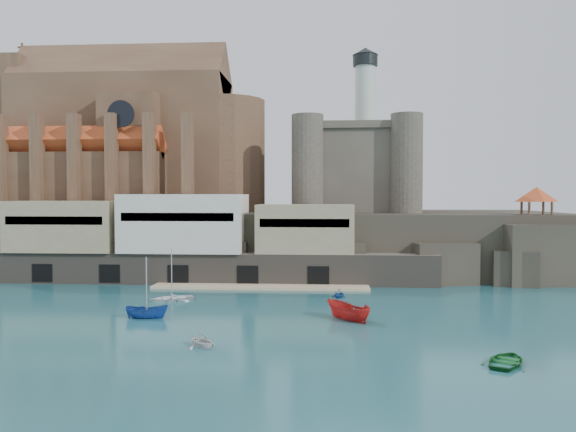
# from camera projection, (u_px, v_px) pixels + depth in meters

# --- Properties ---
(ground) EXTENTS (300.00, 300.00, 0.00)m
(ground) POSITION_uv_depth(u_px,v_px,m) (222.00, 315.00, 59.87)
(ground) COLOR #1A4E56
(ground) RESTS_ON ground
(promontory) EXTENTS (100.00, 36.00, 10.00)m
(promontory) POSITION_uv_depth(u_px,v_px,m) (262.00, 240.00, 98.97)
(promontory) COLOR black
(promontory) RESTS_ON ground
(quay) EXTENTS (70.00, 12.00, 13.05)m
(quay) POSITION_uv_depth(u_px,v_px,m) (183.00, 241.00, 83.35)
(quay) COLOR #63594F
(quay) RESTS_ON ground
(church) EXTENTS (47.00, 25.93, 30.51)m
(church) POSITION_uv_depth(u_px,v_px,m) (133.00, 145.00, 102.45)
(church) COLOR #4F3625
(church) RESTS_ON promontory
(castle_keep) EXTENTS (21.20, 21.20, 29.30)m
(castle_keep) POSITION_uv_depth(u_px,v_px,m) (355.00, 165.00, 99.11)
(castle_keep) COLOR #464037
(castle_keep) RESTS_ON promontory
(rock_outcrop) EXTENTS (14.50, 10.50, 8.70)m
(rock_outcrop) POSITION_uv_depth(u_px,v_px,m) (536.00, 255.00, 82.68)
(rock_outcrop) COLOR black
(rock_outcrop) RESTS_ON ground
(pavilion) EXTENTS (6.40, 6.40, 5.40)m
(pavilion) POSITION_uv_depth(u_px,v_px,m) (537.00, 196.00, 82.54)
(pavilion) COLOR #4F3625
(pavilion) RESTS_ON rock_outcrop
(boat_1) EXTENTS (3.18, 3.21, 3.25)m
(boat_1) POSITION_uv_depth(u_px,v_px,m) (201.00, 346.00, 47.40)
(boat_1) COLOR silver
(boat_1) RESTS_ON ground
(boat_2) EXTENTS (1.79, 1.75, 4.50)m
(boat_2) POSITION_uv_depth(u_px,v_px,m) (147.00, 318.00, 58.49)
(boat_2) COLOR #1A4093
(boat_2) RESTS_ON ground
(boat_3) EXTENTS (3.61, 2.66, 4.99)m
(boat_3) POSITION_uv_depth(u_px,v_px,m) (507.00, 363.00, 42.61)
(boat_3) COLOR #196729
(boat_3) RESTS_ON ground
(boat_5) EXTENTS (3.09, 3.09, 5.73)m
(boat_5) POSITION_uv_depth(u_px,v_px,m) (348.00, 320.00, 57.55)
(boat_5) COLOR red
(boat_5) RESTS_ON ground
(boat_6) EXTENTS (2.74, 3.88, 5.32)m
(boat_6) POSITION_uv_depth(u_px,v_px,m) (172.00, 300.00, 68.52)
(boat_6) COLOR white
(boat_6) RESTS_ON ground
(boat_7) EXTENTS (2.60, 1.97, 2.68)m
(boat_7) POSITION_uv_depth(u_px,v_px,m) (339.00, 297.00, 70.66)
(boat_7) COLOR #1C4791
(boat_7) RESTS_ON ground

